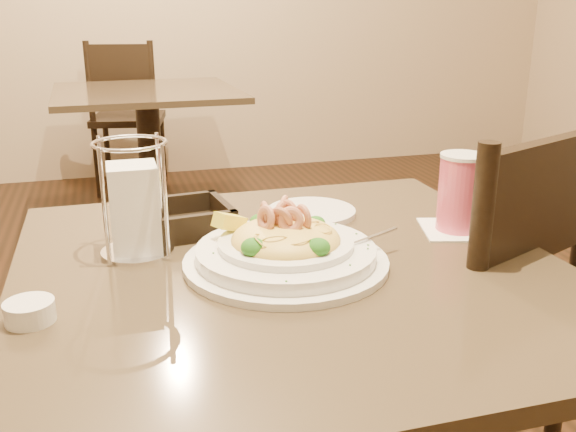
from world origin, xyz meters
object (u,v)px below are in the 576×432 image
object	(u,v)px
napkin_caddy	(134,206)
side_plate	(311,212)
drink_glass	(460,193)
bread_basket	(179,222)
pasta_bowl	(285,248)
butter_ramekin	(30,312)
background_table	(149,134)
dining_chair_near	(465,326)
dining_chair_far	(127,112)
main_table	(291,383)

from	to	relation	value
napkin_caddy	side_plate	distance (m)	0.39
drink_glass	bread_basket	world-z (taller)	drink_glass
pasta_bowl	butter_ramekin	world-z (taller)	pasta_bowl
background_table	drink_glass	world-z (taller)	drink_glass
dining_chair_near	bread_basket	size ratio (longest dim) A/B	4.54
drink_glass	background_table	bearing A→B (deg)	100.26
background_table	butter_ramekin	world-z (taller)	butter_ramekin
background_table	dining_chair_far	world-z (taller)	dining_chair_far
pasta_bowl	bread_basket	distance (m)	0.26
background_table	dining_chair_near	distance (m)	2.34
dining_chair_near	butter_ramekin	distance (m)	0.86
dining_chair_near	pasta_bowl	size ratio (longest dim) A/B	2.48
pasta_bowl	butter_ramekin	bearing A→B (deg)	-166.69
pasta_bowl	side_plate	distance (m)	0.28
background_table	drink_glass	bearing A→B (deg)	-79.74
drink_glass	side_plate	xyz separation A→B (m)	(-0.24, 0.17, -0.07)
background_table	side_plate	distance (m)	2.16
background_table	drink_glass	xyz separation A→B (m)	(0.42, -2.31, 0.30)
drink_glass	butter_ramekin	bearing A→B (deg)	-167.46
drink_glass	napkin_caddy	size ratio (longest dim) A/B	0.81
main_table	bread_basket	size ratio (longest dim) A/B	4.40
dining_chair_near	side_plate	size ratio (longest dim) A/B	5.09
dining_chair_near	napkin_caddy	size ratio (longest dim) A/B	4.63
pasta_bowl	bread_basket	bearing A→B (deg)	124.19
background_table	drink_glass	distance (m)	2.37
napkin_caddy	dining_chair_near	bearing A→B (deg)	-2.82
dining_chair_near	drink_glass	world-z (taller)	dining_chair_near
dining_chair_far	pasta_bowl	size ratio (longest dim) A/B	2.48
main_table	dining_chair_far	bearing A→B (deg)	92.62
main_table	napkin_caddy	xyz separation A→B (m)	(-0.24, 0.13, 0.31)
background_table	napkin_caddy	distance (m)	2.29
dining_chair_far	drink_glass	xyz separation A→B (m)	(0.50, -3.02, 0.30)
pasta_bowl	drink_glass	size ratio (longest dim) A/B	2.29
background_table	bread_basket	bearing A→B (deg)	-92.52
side_plate	butter_ramekin	world-z (taller)	butter_ramekin
side_plate	butter_ramekin	xyz separation A→B (m)	(-0.52, -0.34, 0.01)
pasta_bowl	napkin_caddy	size ratio (longest dim) A/B	1.87
background_table	napkin_caddy	world-z (taller)	napkin_caddy
napkin_caddy	butter_ramekin	world-z (taller)	napkin_caddy
napkin_caddy	butter_ramekin	bearing A→B (deg)	-125.71
dining_chair_far	pasta_bowl	world-z (taller)	dining_chair_far
background_table	butter_ramekin	bearing A→B (deg)	-97.74
main_table	drink_glass	distance (m)	0.47
dining_chair_far	side_plate	bearing A→B (deg)	105.72
dining_chair_near	side_plate	world-z (taller)	dining_chair_near
drink_glass	side_plate	distance (m)	0.30
bread_basket	napkin_caddy	xyz separation A→B (m)	(-0.08, -0.09, 0.07)
bread_basket	drink_glass	bearing A→B (deg)	-15.54
dining_chair_near	pasta_bowl	bearing A→B (deg)	-10.50
dining_chair_near	drink_glass	xyz separation A→B (m)	(-0.05, -0.02, 0.30)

